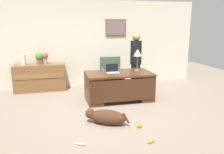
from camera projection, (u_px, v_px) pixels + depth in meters
ground_plane at (111, 112)px, 5.25m from camera, size 12.00×12.00×0.00m
back_wall at (91, 44)px, 7.41m from camera, size 7.00×0.16×2.70m
desk at (119, 85)px, 6.02m from camera, size 1.70×0.94×0.74m
credenza at (40, 78)px, 6.90m from camera, size 1.49×0.50×0.80m
armchair at (111, 76)px, 6.83m from camera, size 0.60×0.59×1.01m
person_standing at (136, 62)px, 6.69m from camera, size 0.32×0.32×1.73m
dog_lying at (106, 117)px, 4.60m from camera, size 0.82×0.62×0.30m
laptop at (112, 70)px, 5.95m from camera, size 0.32×0.22×0.22m
desk_lamp at (138, 54)px, 6.11m from camera, size 0.22×0.22×0.58m
vase_with_flowers at (45, 57)px, 6.81m from camera, size 0.17×0.17×0.34m
vase_empty at (23, 60)px, 6.68m from camera, size 0.15×0.15×0.30m
potted_plant at (40, 58)px, 6.78m from camera, size 0.24×0.24×0.36m
dog_toy_ball at (139, 126)px, 4.45m from camera, size 0.09×0.09×0.09m
dog_toy_bone at (151, 141)px, 3.89m from camera, size 0.16×0.10×0.05m
dog_toy_plush at (81, 144)px, 3.81m from camera, size 0.19×0.14×0.05m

